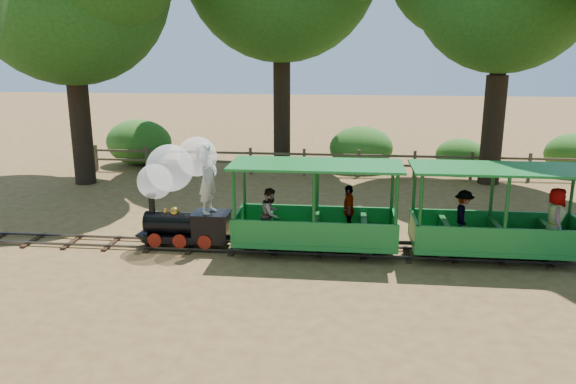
# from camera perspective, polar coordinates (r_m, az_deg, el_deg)

# --- Properties ---
(ground) EXTENTS (90.00, 90.00, 0.00)m
(ground) POSITION_cam_1_polar(r_m,az_deg,el_deg) (13.08, 3.21, -6.14)
(ground) COLOR olive
(ground) RESTS_ON ground
(track) EXTENTS (22.00, 1.00, 0.10)m
(track) POSITION_cam_1_polar(r_m,az_deg,el_deg) (13.05, 3.21, -5.86)
(track) COLOR #3F3D3A
(track) RESTS_ON ground
(locomotive) EXTENTS (2.32, 1.09, 2.67)m
(locomotive) POSITION_cam_1_polar(r_m,az_deg,el_deg) (13.25, -10.93, 0.79)
(locomotive) COLOR black
(locomotive) RESTS_ON ground
(carriage_front) EXTENTS (3.84, 1.57, 1.99)m
(carriage_front) POSITION_cam_1_polar(r_m,az_deg,el_deg) (12.81, 2.53, -2.75)
(carriage_front) COLOR #1A782D
(carriage_front) RESTS_ON track
(carriage_rear) EXTENTS (3.84, 1.57, 1.99)m
(carriage_rear) POSITION_cam_1_polar(r_m,az_deg,el_deg) (13.23, 20.74, -3.04)
(carriage_rear) COLOR #1A782D
(carriage_rear) RESTS_ON track
(fence) EXTENTS (18.10, 0.10, 1.00)m
(fence) POSITION_cam_1_polar(r_m,az_deg,el_deg) (20.63, 4.42, 3.19)
(fence) COLOR brown
(fence) RESTS_ON ground
(shrub_west) EXTENTS (2.63, 2.03, 1.82)m
(shrub_west) POSITION_cam_1_polar(r_m,az_deg,el_deg) (23.39, -14.90, 4.90)
(shrub_west) COLOR #2D6B1E
(shrub_west) RESTS_ON ground
(shrub_mid_w) EXTENTS (2.43, 1.87, 1.68)m
(shrub_mid_w) POSITION_cam_1_polar(r_m,az_deg,el_deg) (21.86, 7.43, 4.45)
(shrub_mid_w) COLOR #2D6B1E
(shrub_mid_w) RESTS_ON ground
(shrub_mid_e) EXTENTS (1.84, 1.42, 1.28)m
(shrub_mid_e) POSITION_cam_1_polar(r_m,az_deg,el_deg) (22.30, 17.08, 3.59)
(shrub_mid_e) COLOR #2D6B1E
(shrub_mid_e) RESTS_ON ground
(shrub_east) EXTENTS (2.23, 1.72, 1.54)m
(shrub_east) POSITION_cam_1_polar(r_m,az_deg,el_deg) (23.43, 27.16, 3.46)
(shrub_east) COLOR #2D6B1E
(shrub_east) RESTS_ON ground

